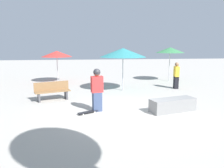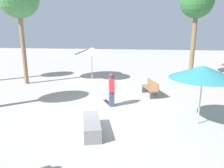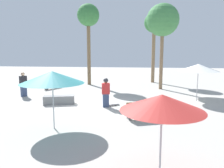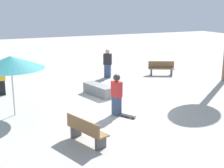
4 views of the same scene
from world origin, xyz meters
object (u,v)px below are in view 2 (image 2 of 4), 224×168
(bench_far, at_px, (150,88))
(shade_umbrella_teal, at_px, (203,72))
(skater_main, at_px, (112,88))
(concrete_ledge, at_px, (92,126))
(shade_umbrella_white, at_px, (92,51))
(skateboard, at_px, (107,102))
(palm_tree_right, at_px, (197,3))

(bench_far, bearing_deg, shade_umbrella_teal, -173.45)
(skater_main, height_order, concrete_ledge, skater_main)
(shade_umbrella_white, bearing_deg, bench_far, 49.05)
(skateboard, xyz_separation_m, concrete_ledge, (3.28, -0.12, 0.20))
(concrete_ledge, xyz_separation_m, bench_far, (-4.89, 2.36, 0.17))
(skater_main, bearing_deg, bench_far, -58.00)
(skater_main, relative_size, concrete_ledge, 0.88)
(bench_far, relative_size, shade_umbrella_white, 0.67)
(shade_umbrella_white, bearing_deg, concrete_ledge, 11.80)
(shade_umbrella_white, bearing_deg, shade_umbrella_teal, 39.14)
(palm_tree_right, bearing_deg, bench_far, -32.52)
(skater_main, xyz_separation_m, palm_tree_right, (-7.28, 5.35, 4.60))
(skater_main, xyz_separation_m, shade_umbrella_teal, (1.64, 3.71, 1.23))
(concrete_ledge, bearing_deg, shade_umbrella_teal, 107.20)
(bench_far, height_order, palm_tree_right, palm_tree_right)
(concrete_ledge, height_order, bench_far, bench_far)
(skater_main, distance_m, concrete_ledge, 3.00)
(concrete_ledge, bearing_deg, skateboard, 177.84)
(skateboard, distance_m, concrete_ledge, 3.28)
(palm_tree_right, bearing_deg, concrete_ledge, -29.39)
(skateboard, xyz_separation_m, shade_umbrella_white, (-5.20, -1.89, 2.07))
(skateboard, distance_m, shade_umbrella_white, 5.91)
(skateboard, xyz_separation_m, bench_far, (-1.62, 2.24, 0.37))
(shade_umbrella_teal, distance_m, palm_tree_right, 9.67)
(palm_tree_right, bearing_deg, skater_main, -36.32)
(skater_main, xyz_separation_m, concrete_ledge, (2.91, -0.39, -0.65))
(skateboard, xyz_separation_m, shade_umbrella_teal, (2.01, 3.97, 2.07))
(bench_far, relative_size, shade_umbrella_teal, 0.65)
(skater_main, distance_m, skateboard, 0.96)
(skater_main, bearing_deg, palm_tree_right, -49.44)
(skater_main, xyz_separation_m, skateboard, (-0.37, -0.26, -0.84))
(shade_umbrella_teal, xyz_separation_m, palm_tree_right, (-8.92, 1.64, 3.37))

